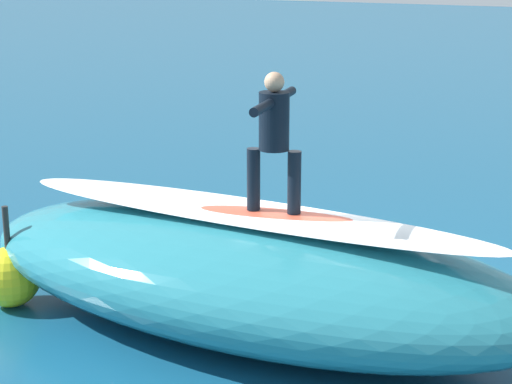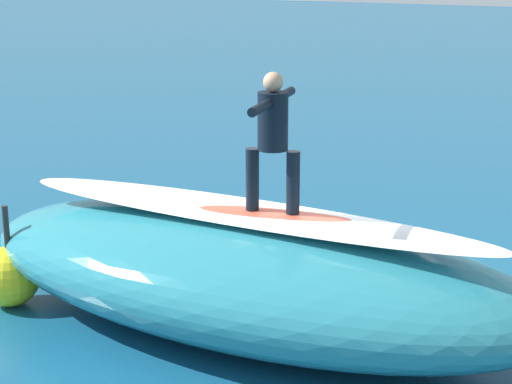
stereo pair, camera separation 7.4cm
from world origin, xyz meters
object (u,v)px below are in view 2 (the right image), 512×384
object	(u,v)px
surfboard_riding	(272,216)
buoy_marker	(10,276)
surfboard_paddling	(245,225)
surfer_paddling	(236,215)
surfer_riding	(273,132)

from	to	relation	value
surfboard_riding	buoy_marker	world-z (taller)	surfboard_riding
surfboard_paddling	surfer_paddling	bearing A→B (deg)	180.00
surfer_paddling	surfboard_paddling	bearing A→B (deg)	-0.00
buoy_marker	surfboard_riding	bearing A→B (deg)	-168.61
surfboard_paddling	surfboard_riding	bearing A→B (deg)	-81.35
surfboard_riding	surfboard_paddling	distance (m)	4.34
surfer_riding	surfer_paddling	xyz separation A→B (m)	(2.32, -3.42, -2.20)
surfer_paddling	surfer_riding	bearing A→B (deg)	-79.53
surfer_paddling	buoy_marker	xyz separation A→B (m)	(1.01, 4.09, 0.17)
surfboard_riding	surfboard_paddling	bearing A→B (deg)	-67.08
surfboard_riding	buoy_marker	xyz separation A→B (m)	(3.32, 0.67, -1.07)
surfboard_riding	surfer_riding	world-z (taller)	surfer_riding
surfboard_riding	surfer_riding	distance (m)	0.96
surfboard_riding	surfboard_paddling	xyz separation A→B (m)	(2.20, -3.47, -1.42)
surfer_paddling	buoy_marker	size ratio (longest dim) A/B	1.29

